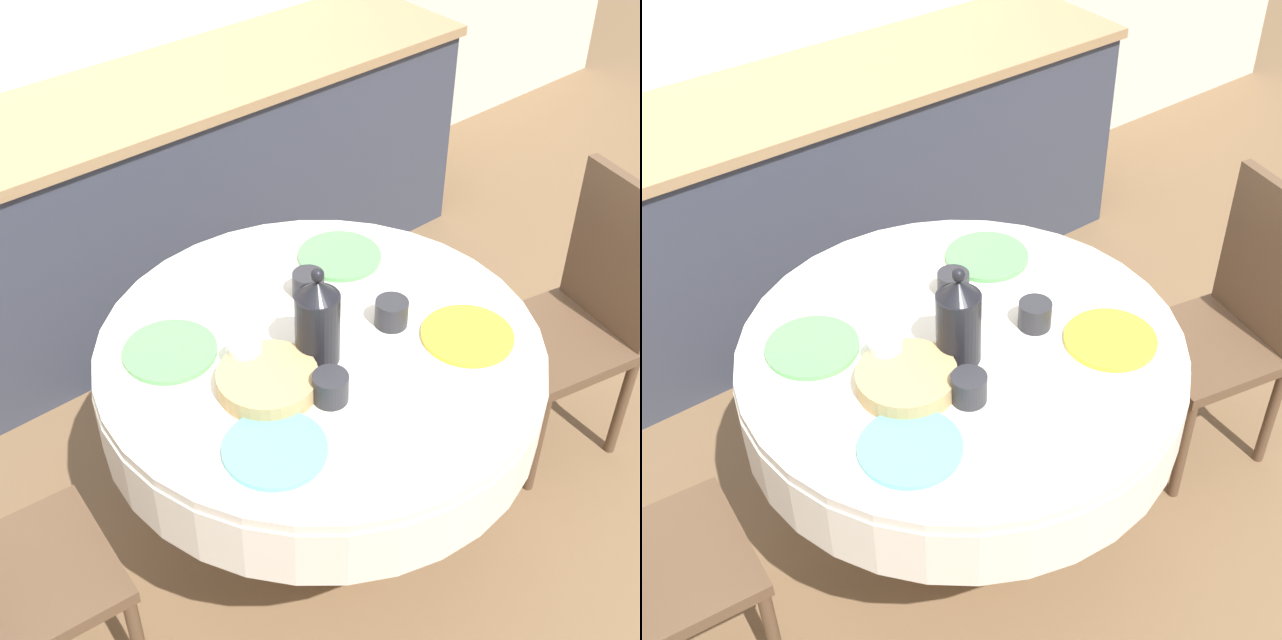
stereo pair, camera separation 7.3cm
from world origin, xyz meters
The scene contains 14 objects.
ground_plane centered at (0.00, 0.00, 0.00)m, with size 12.00×12.00×0.00m, color brown.
kitchen_counter centered at (0.00, 1.32, 0.46)m, with size 3.24×0.64×0.92m.
dining_table centered at (0.00, 0.00, 0.64)m, with size 1.19×1.19×0.77m.
chair_left centered at (0.92, -0.20, 0.53)m, with size 0.47×0.47×0.97m.
plate_near_left centered at (-0.32, -0.22, 0.78)m, with size 0.25×0.25×0.01m, color #60BCB7.
cup_near_left centered at (-0.11, -0.17, 0.81)m, with size 0.09×0.09×0.08m, color #28282D.
plate_near_right centered at (0.32, -0.23, 0.78)m, with size 0.25×0.25×0.01m, color yellow.
cup_near_right centered at (0.20, -0.06, 0.81)m, with size 0.09×0.09×0.08m, color #28282D.
plate_far_left centered at (-0.32, 0.22, 0.78)m, with size 0.25×0.25×0.01m, color #5BA85B.
cup_far_left centered at (-0.20, 0.06, 0.81)m, with size 0.09×0.09×0.08m, color white.
plate_far_right centered at (0.29, 0.26, 0.78)m, with size 0.25×0.25×0.01m, color #5BA85B.
cup_far_right centered at (0.11, 0.18, 0.81)m, with size 0.09×0.09×0.08m, color #28282D.
coffee_carafe centered at (-0.04, -0.04, 0.89)m, with size 0.12×0.12×0.28m.
bread_basket centered at (-0.21, -0.05, 0.80)m, with size 0.25×0.25×0.05m, color tan.
Camera 1 is at (-1.13, -1.36, 2.31)m, focal length 50.00 mm.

